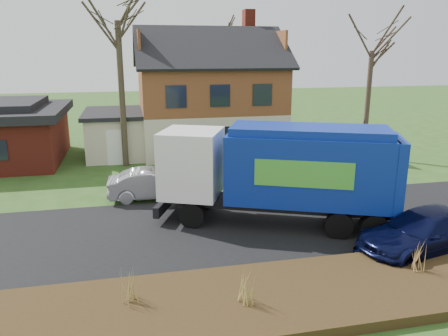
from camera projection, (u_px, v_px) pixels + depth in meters
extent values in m
plane|color=#294C19|center=(224.00, 228.00, 16.71)|extent=(120.00, 120.00, 0.00)
cube|color=black|center=(224.00, 228.00, 16.71)|extent=(80.00, 7.00, 0.02)
cube|color=black|center=(267.00, 299.00, 11.67)|extent=(80.00, 3.50, 0.30)
cube|color=beige|center=(209.00, 129.00, 29.97)|extent=(9.00, 7.50, 2.70)
cube|color=brown|center=(209.00, 89.00, 29.26)|extent=(9.00, 7.50, 2.80)
cube|color=maroon|center=(249.00, 22.00, 29.69)|extent=(0.70, 0.90, 1.60)
cube|color=beige|center=(116.00, 135.00, 28.23)|extent=(3.50, 5.50, 2.60)
cube|color=black|center=(115.00, 113.00, 27.86)|extent=(3.90, 5.90, 0.24)
cylinder|color=black|center=(192.00, 215.00, 16.67)|extent=(1.05, 0.70, 1.00)
cylinder|color=black|center=(204.00, 198.00, 18.58)|extent=(1.05, 0.70, 1.00)
cylinder|color=black|center=(339.00, 225.00, 15.70)|extent=(1.05, 0.70, 1.00)
cylinder|color=black|center=(336.00, 206.00, 17.61)|extent=(1.05, 0.70, 1.00)
cylinder|color=black|center=(375.00, 228.00, 15.48)|extent=(1.05, 0.70, 1.00)
cylinder|color=black|center=(368.00, 208.00, 17.38)|extent=(1.05, 0.70, 1.00)
cube|color=black|center=(282.00, 204.00, 16.95)|extent=(8.03, 4.29, 0.34)
cube|color=white|center=(192.00, 163.00, 17.20)|extent=(2.97, 3.07, 2.59)
cube|color=black|center=(166.00, 158.00, 17.35)|extent=(0.90, 1.97, 0.86)
cube|color=black|center=(165.00, 203.00, 17.87)|extent=(1.16, 2.30, 0.43)
cube|color=navy|center=(308.00, 168.00, 16.40)|extent=(6.49, 4.57, 2.59)
cube|color=navy|center=(310.00, 131.00, 16.02)|extent=(6.11, 4.19, 0.29)
cube|color=navy|center=(395.00, 175.00, 15.87)|extent=(1.27, 2.38, 2.78)
cube|color=green|center=(304.00, 174.00, 15.24)|extent=(3.19, 1.39, 0.96)
cube|color=green|center=(304.00, 158.00, 17.55)|extent=(3.19, 1.39, 0.96)
imported|color=#A1A2A8|center=(155.00, 184.00, 19.91)|extent=(4.22, 1.57, 1.38)
imported|color=black|center=(424.00, 232.00, 14.58)|extent=(5.27, 3.05, 1.43)
cylinder|color=#3E3425|center=(122.00, 96.00, 24.70)|extent=(0.34, 0.34, 8.16)
cylinder|color=#413127|center=(367.00, 106.00, 26.97)|extent=(0.30, 0.30, 6.57)
cylinder|color=#443329|center=(223.00, 84.00, 36.68)|extent=(0.29, 0.29, 7.64)
cone|color=#A58C48|center=(130.00, 286.00, 11.18)|extent=(0.04, 0.04, 0.88)
cone|color=#A58C48|center=(125.00, 287.00, 11.15)|extent=(0.04, 0.04, 0.88)
cone|color=#A58C48|center=(136.00, 285.00, 11.21)|extent=(0.04, 0.04, 0.88)
cone|color=#A58C48|center=(130.00, 284.00, 11.29)|extent=(0.04, 0.04, 0.88)
cone|color=#A58C48|center=(130.00, 288.00, 11.07)|extent=(0.04, 0.04, 0.88)
cone|color=tan|center=(246.00, 286.00, 11.08)|extent=(0.04, 0.04, 0.99)
cone|color=tan|center=(240.00, 287.00, 11.05)|extent=(0.04, 0.04, 0.99)
cone|color=tan|center=(251.00, 285.00, 11.11)|extent=(0.04, 0.04, 0.99)
cone|color=tan|center=(244.00, 284.00, 11.20)|extent=(0.04, 0.04, 0.99)
cone|color=tan|center=(247.00, 289.00, 10.96)|extent=(0.04, 0.04, 0.99)
cone|color=tan|center=(416.00, 256.00, 12.78)|extent=(0.04, 0.04, 0.90)
cone|color=tan|center=(411.00, 257.00, 12.75)|extent=(0.04, 0.04, 0.90)
cone|color=tan|center=(421.00, 256.00, 12.82)|extent=(0.04, 0.04, 0.90)
cone|color=tan|center=(413.00, 254.00, 12.90)|extent=(0.04, 0.04, 0.90)
cone|color=tan|center=(419.00, 258.00, 12.66)|extent=(0.04, 0.04, 0.90)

